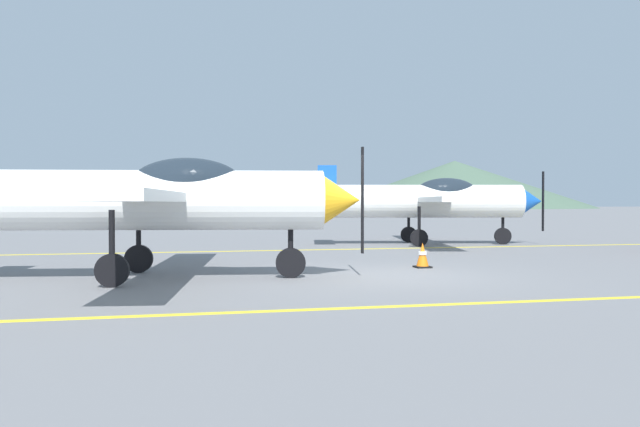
# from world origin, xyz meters

# --- Properties ---
(ground_plane) EXTENTS (400.00, 400.00, 0.00)m
(ground_plane) POSITION_xyz_m (0.00, 0.00, 0.00)
(ground_plane) COLOR slate
(apron_line_near) EXTENTS (80.00, 0.16, 0.01)m
(apron_line_near) POSITION_xyz_m (0.00, -3.78, 0.01)
(apron_line_near) COLOR yellow
(apron_line_near) RESTS_ON ground_plane
(apron_line_far) EXTENTS (80.00, 0.16, 0.01)m
(apron_line_far) POSITION_xyz_m (0.00, 7.51, 0.01)
(apron_line_far) COLOR yellow
(apron_line_far) RESTS_ON ground_plane
(airplane_near) EXTENTS (8.40, 9.63, 2.88)m
(airplane_near) POSITION_xyz_m (-4.67, 0.52, 1.62)
(airplane_near) COLOR white
(airplane_near) RESTS_ON ground_plane
(airplane_mid) EXTENTS (8.42, 9.60, 2.88)m
(airplane_mid) POSITION_xyz_m (4.76, 9.21, 1.62)
(airplane_mid) COLOR white
(airplane_mid) RESTS_ON ground_plane
(traffic_cone_front) EXTENTS (0.36, 0.36, 0.59)m
(traffic_cone_front) POSITION_xyz_m (1.39, 1.43, 0.29)
(traffic_cone_front) COLOR black
(traffic_cone_front) RESTS_ON ground_plane
(hill_centerleft) EXTENTS (77.15, 77.15, 13.52)m
(hill_centerleft) POSITION_xyz_m (74.72, 158.70, 6.76)
(hill_centerleft) COLOR #4C6651
(hill_centerleft) RESTS_ON ground_plane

